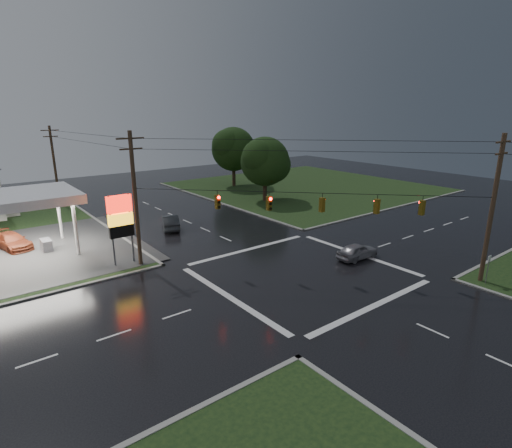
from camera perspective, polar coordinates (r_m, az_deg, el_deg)
ground at (r=32.29m, az=6.56°, el=-6.91°), size 120.00×120.00×0.00m
grass_ne at (r=67.69m, az=7.06°, el=5.30°), size 36.00×36.00×0.08m
pylon_sign at (r=34.36m, az=-18.79°, el=0.81°), size 2.00×0.35×6.00m
utility_pole_nw at (r=33.38m, az=-16.87°, el=3.58°), size 2.20×0.32×11.00m
utility_pole_se at (r=33.32m, az=30.68°, el=1.97°), size 2.20×0.32×11.00m
utility_pole_n at (r=60.61m, az=-26.85°, el=7.66°), size 2.20×0.32×10.50m
traffic_signals at (r=30.37m, az=7.00°, el=4.43°), size 26.87×26.87×1.47m
tree_ne_near at (r=56.03m, az=1.41°, el=8.90°), size 7.99×6.80×8.98m
tree_ne_far at (r=67.30m, az=-3.13°, el=10.62°), size 8.46×7.20×9.80m
car_north at (r=44.36m, az=-12.15°, el=0.31°), size 3.20×4.98×1.55m
car_crossing at (r=35.85m, az=14.27°, el=-3.76°), size 4.11×1.76×1.38m
car_pump at (r=43.60m, az=-31.56°, el=-2.09°), size 3.46×5.49×1.48m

